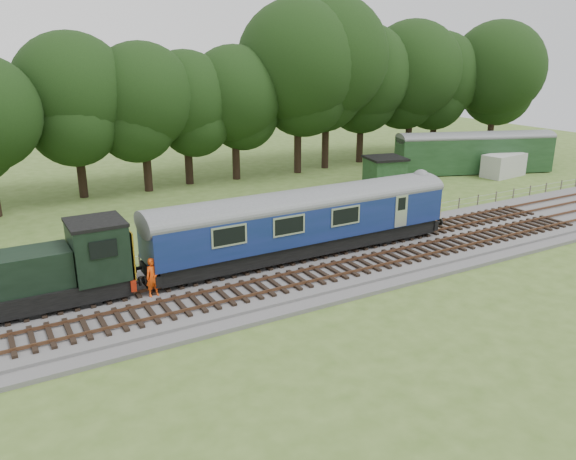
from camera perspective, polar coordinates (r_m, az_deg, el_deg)
ground at (r=31.79m, az=5.16°, el=-3.42°), size 120.00×120.00×0.00m
ballast at (r=31.72m, az=5.17°, el=-3.12°), size 70.00×7.00×0.35m
track_north at (r=32.72m, az=3.78°, el=-1.98°), size 67.20×2.40×0.21m
track_south at (r=30.44m, az=6.90°, el=-3.63°), size 67.20×2.40×0.21m
fence at (r=35.33m, az=1.00°, el=-1.13°), size 64.00×0.12×1.00m
tree_line at (r=50.57m, az=-9.24°, el=4.50°), size 70.00×8.00×18.00m
dmu_railcar at (r=31.30m, az=1.68°, el=1.35°), size 18.05×2.86×3.88m
shunter_loco at (r=27.34m, az=-24.17°, el=-4.18°), size 8.92×2.60×3.38m
worker at (r=27.22m, az=-13.56°, el=-4.69°), size 0.73×0.52×1.89m
parked_coach at (r=57.65m, az=18.43°, el=7.68°), size 15.27×7.85×3.91m
shed at (r=50.06m, az=9.78°, el=5.88°), size 3.78×3.78×2.60m
caravan at (r=57.20m, az=21.06°, el=6.17°), size 4.56×2.62×2.12m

